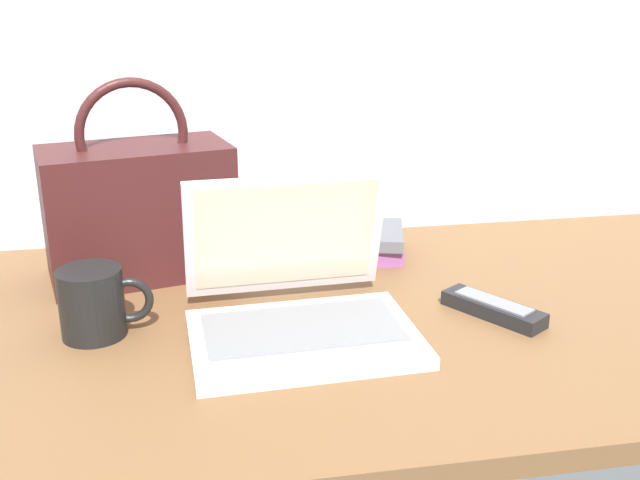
# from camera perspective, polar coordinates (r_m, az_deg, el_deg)

# --- Properties ---
(desk) EXTENTS (1.60, 0.76, 0.03)m
(desk) POSITION_cam_1_polar(r_m,az_deg,el_deg) (1.14, 1.89, -6.30)
(desk) COLOR brown
(desk) RESTS_ON ground
(laptop) EXTENTS (0.32, 0.29, 0.21)m
(laptop) POSITION_cam_1_polar(r_m,az_deg,el_deg) (1.06, -1.74, -4.63)
(laptop) COLOR silver
(laptop) RESTS_ON desk
(coffee_mug) EXTENTS (0.13, 0.09, 0.10)m
(coffee_mug) POSITION_cam_1_polar(r_m,az_deg,el_deg) (1.09, -16.82, -4.53)
(coffee_mug) COLOR black
(coffee_mug) RESTS_ON desk
(remote_control_near) EXTENTS (0.13, 0.16, 0.02)m
(remote_control_near) POSITION_cam_1_polar(r_m,az_deg,el_deg) (1.15, 13.05, -5.10)
(remote_control_near) COLOR black
(remote_control_near) RESTS_ON desk
(handbag) EXTENTS (0.33, 0.22, 0.33)m
(handbag) POSITION_cam_1_polar(r_m,az_deg,el_deg) (1.28, -13.64, 2.39)
(handbag) COLOR #3F1919
(handbag) RESTS_ON desk
(book_stack) EXTENTS (0.19, 0.17, 0.05)m
(book_stack) POSITION_cam_1_polar(r_m,az_deg,el_deg) (1.36, 2.87, -0.12)
(book_stack) COLOR #8C4C8C
(book_stack) RESTS_ON desk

